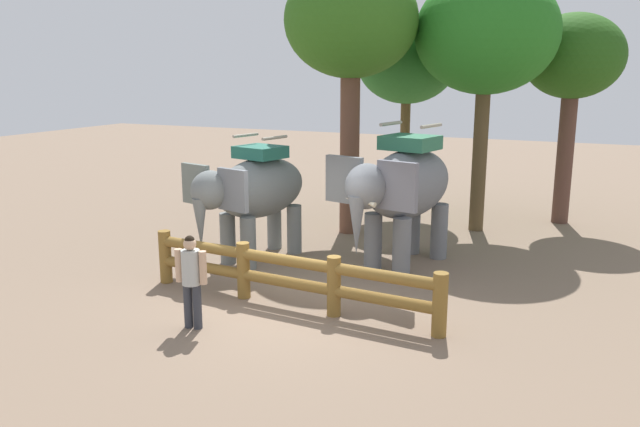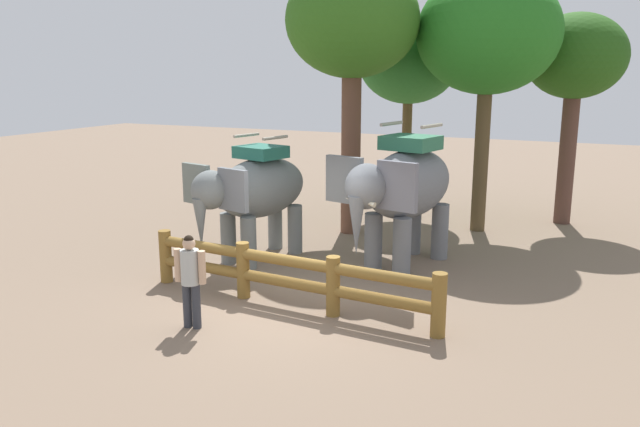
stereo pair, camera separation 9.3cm
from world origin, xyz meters
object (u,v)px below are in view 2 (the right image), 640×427
object	(u,v)px
log_fence	(286,273)
elephant_near_left	(255,191)
tourist_woman_in_black	(190,275)
tree_far_left	(352,25)
elephant_center	(404,188)
tree_deep_back	(575,61)
tree_back_center	(488,35)
tree_far_right	(409,61)

from	to	relation	value
log_fence	elephant_near_left	distance (m)	3.10
tourist_woman_in_black	tree_far_left	size ratio (longest dim) A/B	0.23
elephant_center	tree_deep_back	size ratio (longest dim) A/B	0.65
tree_back_center	tree_deep_back	bearing A→B (deg)	42.45
tree_far_right	tree_back_center	bearing A→B (deg)	-29.91
log_fence	tree_far_right	distance (m)	9.18
elephant_near_left	tree_deep_back	xyz separation A→B (m)	(5.90, 6.53, 2.81)
tree_back_center	elephant_center	bearing A→B (deg)	-102.27
elephant_near_left	elephant_center	world-z (taller)	elephant_center
tree_deep_back	log_fence	bearing A→B (deg)	-114.42
tree_far_left	elephant_center	bearing A→B (deg)	-47.57
tree_deep_back	tree_far_right	bearing A→B (deg)	-174.80
elephant_center	elephant_near_left	bearing A→B (deg)	-164.96
tourist_woman_in_black	tree_back_center	world-z (taller)	tree_back_center
elephant_near_left	tree_deep_back	distance (m)	9.24
elephant_near_left	tree_back_center	xyz separation A→B (m)	(3.94, 4.74, 3.42)
elephant_near_left	tree_far_right	world-z (taller)	tree_far_right
log_fence	tree_far_left	size ratio (longest dim) A/B	0.87
tree_far_left	tree_far_right	world-z (taller)	tree_far_left
elephant_center	tree_back_center	bearing A→B (deg)	77.73
log_fence	elephant_near_left	size ratio (longest dim) A/B	1.77
tourist_woman_in_black	tree_back_center	distance (m)	9.86
tree_far_left	tree_deep_back	size ratio (longest dim) A/B	1.20
tourist_woman_in_black	tree_back_center	bearing A→B (deg)	70.64
tourist_woman_in_black	tree_far_right	world-z (taller)	tree_far_right
tourist_woman_in_black	tree_far_right	size ratio (longest dim) A/B	0.28
elephant_center	tree_back_center	distance (m)	5.16
elephant_center	log_fence	bearing A→B (deg)	-110.91
log_fence	tree_far_right	xyz separation A→B (m)	(-0.40, 8.37, 3.75)
tree_far_left	tree_far_right	size ratio (longest dim) A/B	1.19
tree_far_right	elephant_center	bearing A→B (deg)	-73.50
log_fence	tree_deep_back	xyz separation A→B (m)	(3.98, 8.77, 3.75)
tree_deep_back	elephant_center	bearing A→B (deg)	-116.23
tree_far_left	tourist_woman_in_black	bearing A→B (deg)	-90.06
elephant_center	tree_far_left	size ratio (longest dim) A/B	0.54
log_fence	tree_deep_back	bearing A→B (deg)	65.58
elephant_center	tourist_woman_in_black	distance (m)	5.11
log_fence	tree_far_left	distance (m)	7.14
log_fence	tourist_woman_in_black	distance (m)	1.80
tree_far_right	tree_far_left	bearing A→B (deg)	-100.48
elephant_near_left	tourist_woman_in_black	xyz separation A→B (m)	(0.96, -3.74, -0.64)
log_fence	elephant_near_left	world-z (taller)	elephant_near_left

